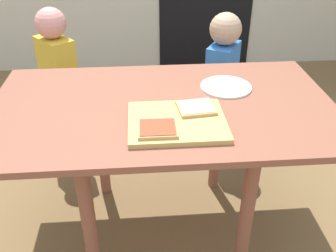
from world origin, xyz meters
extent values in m
plane|color=brown|center=(0.00, 0.00, 0.00)|extent=(16.00, 16.00, 0.00)
cube|color=brown|center=(0.00, 0.00, 0.74)|extent=(1.50, 0.87, 0.03)
cylinder|color=brown|center=(-0.33, -0.33, 0.36)|extent=(0.06, 0.06, 0.72)
cylinder|color=brown|center=(0.33, -0.33, 0.36)|extent=(0.06, 0.06, 0.72)
cylinder|color=brown|center=(-0.33, 0.33, 0.36)|extent=(0.06, 0.06, 0.72)
cylinder|color=brown|center=(0.33, 0.33, 0.36)|extent=(0.06, 0.06, 0.72)
cube|color=tan|center=(0.04, -0.17, 0.76)|extent=(0.39, 0.32, 0.02)
cube|color=tan|center=(0.13, -0.09, 0.78)|extent=(0.16, 0.15, 0.01)
cube|color=beige|center=(0.13, -0.09, 0.79)|extent=(0.15, 0.13, 0.00)
cube|color=tan|center=(-0.04, -0.24, 0.78)|extent=(0.15, 0.13, 0.01)
cube|color=#B54226|center=(-0.04, -0.24, 0.79)|extent=(0.14, 0.12, 0.00)
cylinder|color=white|center=(0.31, 0.14, 0.76)|extent=(0.24, 0.24, 0.01)
cylinder|color=#3E3C40|center=(-0.63, 0.79, 0.25)|extent=(0.09, 0.09, 0.49)
cylinder|color=#3E3C40|center=(-0.54, 0.68, 0.25)|extent=(0.09, 0.09, 0.49)
cube|color=gold|center=(-0.59, 0.73, 0.65)|extent=(0.26, 0.27, 0.33)
sphere|color=#E0958D|center=(-0.59, 0.73, 0.90)|extent=(0.18, 0.18, 0.18)
cylinder|color=#374746|center=(0.45, 0.75, 0.22)|extent=(0.09, 0.09, 0.44)
cylinder|color=#374746|center=(0.38, 0.63, 0.22)|extent=(0.09, 0.09, 0.44)
cube|color=blue|center=(0.41, 0.69, 0.60)|extent=(0.24, 0.28, 0.33)
sphere|color=tan|center=(0.41, 0.69, 0.86)|extent=(0.19, 0.19, 0.19)
camera|label=1|loc=(-0.09, -1.45, 1.54)|focal=40.70mm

